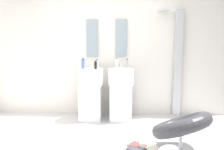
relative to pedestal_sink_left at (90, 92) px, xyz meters
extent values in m
cube|color=silver|center=(0.28, 0.40, 0.78)|extent=(4.80, 0.10, 2.60)
cube|color=white|center=(0.00, 0.00, -0.18)|extent=(0.40, 0.40, 0.67)
cylinder|color=white|center=(0.00, 0.00, 0.30)|extent=(0.47, 0.47, 0.29)
cylinder|color=#B7BABF|center=(0.00, 0.13, 0.50)|extent=(0.02, 0.02, 0.10)
cube|color=white|center=(0.57, 0.00, -0.18)|extent=(0.40, 0.40, 0.67)
cylinder|color=white|center=(0.57, 0.00, 0.30)|extent=(0.47, 0.47, 0.29)
cylinder|color=#B7BABF|center=(0.57, 0.13, 0.50)|extent=(0.02, 0.02, 0.10)
cube|color=#8C9EA8|center=(0.00, 0.33, 1.01)|extent=(0.22, 0.03, 0.72)
cube|color=#8C9EA8|center=(0.57, 0.33, 1.01)|extent=(0.22, 0.03, 0.72)
cube|color=#B7BABF|center=(1.66, 0.28, 0.51)|extent=(0.14, 0.08, 2.05)
cylinder|color=#B7BABF|center=(1.51, 0.26, 1.51)|extent=(0.30, 0.02, 0.02)
cylinder|color=#B7BABF|center=(1.36, 0.23, 1.51)|extent=(0.24, 0.24, 0.02)
cylinder|color=#B7BABF|center=(1.35, -1.34, -0.32)|extent=(0.05, 0.05, 0.34)
torus|color=#333338|center=(1.35, -1.34, -0.12)|extent=(1.11, 1.11, 0.49)
cube|color=#B73838|center=(0.80, -1.14, -0.50)|extent=(0.28, 0.28, 0.02)
cube|color=#38383D|center=(0.79, -1.26, -0.50)|extent=(0.29, 0.24, 0.02)
cylinder|color=white|center=(0.87, -1.20, -0.46)|extent=(0.08, 0.08, 0.08)
cylinder|color=black|center=(0.11, -0.06, 0.51)|extent=(0.05, 0.05, 0.13)
cylinder|color=black|center=(0.11, -0.06, 0.59)|extent=(0.03, 0.03, 0.02)
cylinder|color=#99999E|center=(0.68, 0.02, 0.53)|extent=(0.04, 0.04, 0.17)
cylinder|color=black|center=(0.68, 0.02, 0.63)|extent=(0.02, 0.02, 0.02)
cylinder|color=#4C72B7|center=(-0.11, -0.09, 0.54)|extent=(0.06, 0.06, 0.18)
cylinder|color=black|center=(-0.11, -0.09, 0.63)|extent=(0.03, 0.03, 0.02)
cylinder|color=white|center=(0.49, 0.14, 0.53)|extent=(0.05, 0.05, 0.17)
cylinder|color=black|center=(0.49, 0.14, 0.63)|extent=(0.02, 0.02, 0.02)
cylinder|color=silver|center=(0.13, -0.03, 0.53)|extent=(0.04, 0.04, 0.16)
cylinder|color=black|center=(0.13, -0.03, 0.62)|extent=(0.02, 0.02, 0.02)
camera|label=1|loc=(0.59, -4.21, 0.95)|focal=37.11mm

